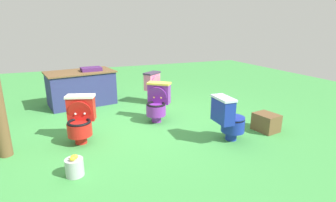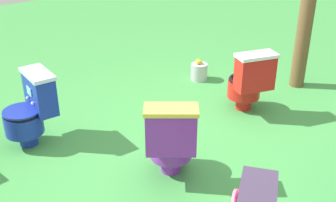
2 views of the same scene
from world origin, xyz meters
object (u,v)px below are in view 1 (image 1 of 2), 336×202
Objects in this scene: toilet_purple at (157,102)px; toilet_red at (80,119)px; toilet_pink at (156,88)px; lemon_bucket at (74,167)px; toilet_blue at (228,118)px; small_crate at (266,122)px; vendor_table at (81,88)px.

toilet_red is at bearing 54.59° from toilet_purple.
toilet_purple is 1.00× the size of toilet_pink.
toilet_purple and toilet_pink have the same top height.
toilet_purple is 1.16m from toilet_pink.
toilet_pink reaches higher than lemon_bucket.
toilet_blue is 1.00× the size of toilet_pink.
toilet_purple is at bearing 142.65° from small_crate.
toilet_red is 2.11m from vendor_table.
lemon_bucket is at bearing -175.95° from small_crate.
toilet_red is 0.46× the size of vendor_table.
vendor_table is (0.20, 2.10, 0.02)m from toilet_red.
lemon_bucket is (-1.61, -1.42, -0.26)m from toilet_purple.
vendor_table reaches higher than toilet_purple.
small_crate is at bearing -45.77° from vendor_table.
toilet_purple is at bearing -53.71° from vendor_table.
toilet_blue is 2.34m from lemon_bucket.
toilet_red is 1.00× the size of toilet_purple.
toilet_blue is at bearing -174.86° from small_crate.
toilet_blue is at bearing -56.55° from vendor_table.
toilet_blue is 1.85× the size of small_crate.
vendor_table is at bearing -144.32° from toilet_blue.
toilet_purple reaches higher than small_crate.
vendor_table is 3.13m from lemon_bucket.
toilet_purple is 2.16m from lemon_bucket.
vendor_table is 4.05× the size of small_crate.
toilet_red and toilet_blue have the same top height.
toilet_red is at bearing 80.13° from lemon_bucket.
toilet_blue is 1.46m from toilet_purple.
small_crate is (2.99, -0.78, -0.22)m from toilet_red.
toilet_red is at bearing 165.46° from small_crate.
toilet_pink is 3.21m from lemon_bucket.
small_crate is at bearing -179.00° from toilet_purple.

